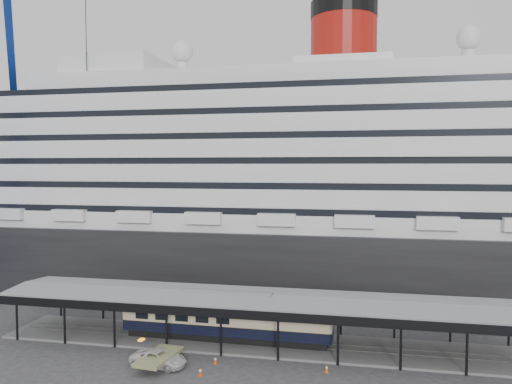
# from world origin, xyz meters

# --- Properties ---
(ground) EXTENTS (200.00, 200.00, 0.00)m
(ground) POSITION_xyz_m (0.00, 0.00, 0.00)
(ground) COLOR #323234
(ground) RESTS_ON ground
(cruise_ship) EXTENTS (130.00, 30.00, 43.90)m
(cruise_ship) POSITION_xyz_m (0.05, 32.00, 18.35)
(cruise_ship) COLOR black
(cruise_ship) RESTS_ON ground
(platform_canopy) EXTENTS (56.00, 9.18, 5.30)m
(platform_canopy) POSITION_xyz_m (0.00, 5.00, 2.36)
(platform_canopy) COLOR slate
(platform_canopy) RESTS_ON ground
(port_truck) EXTENTS (5.64, 3.09, 1.50)m
(port_truck) POSITION_xyz_m (-8.00, -2.77, 0.75)
(port_truck) COLOR silver
(port_truck) RESTS_ON ground
(pullman_carriage) EXTENTS (22.89, 3.22, 22.44)m
(pullman_carriage) POSITION_xyz_m (-3.43, 5.00, 2.72)
(pullman_carriage) COLOR black
(pullman_carriage) RESTS_ON ground
(traffic_cone_left) EXTENTS (0.46, 0.46, 0.77)m
(traffic_cone_left) POSITION_xyz_m (-2.89, -1.13, 0.38)
(traffic_cone_left) COLOR #D0460B
(traffic_cone_left) RESTS_ON ground
(traffic_cone_mid) EXTENTS (0.50, 0.50, 0.81)m
(traffic_cone_mid) POSITION_xyz_m (-3.45, -4.04, 0.40)
(traffic_cone_mid) COLOR #D73E0B
(traffic_cone_mid) RESTS_ON ground
(traffic_cone_right) EXTENTS (0.49, 0.49, 0.73)m
(traffic_cone_right) POSITION_xyz_m (7.73, -0.97, 0.36)
(traffic_cone_right) COLOR #E05A0C
(traffic_cone_right) RESTS_ON ground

